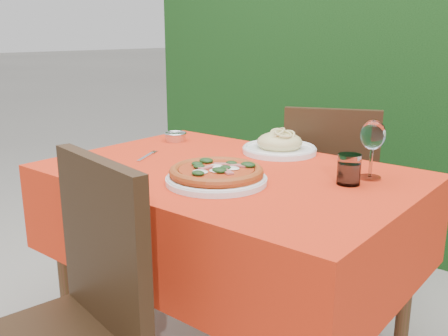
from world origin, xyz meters
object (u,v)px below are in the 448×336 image
Objects in this scene: pizza_plate at (216,174)px; pasta_plate at (279,145)px; chair_far at (330,189)px; chair_near at (70,314)px; fork at (145,157)px; steel_ramekin at (175,137)px; wine_glass at (373,137)px; water_glass at (349,171)px.

pasta_plate is at bearing 98.42° from pizza_plate.
pasta_plate is at bearing 58.99° from chair_far.
chair_near is 1.01× the size of chair_far.
pasta_plate is (-0.05, -0.37, 0.26)m from chair_far.
fork is 0.32m from steel_ramekin.
wine_glass is at bearing -1.29° from steel_ramekin.
chair_far is 0.74m from water_glass.
steel_ramekin is at bearing 88.07° from fork.
pizza_plate is 1.90× the size of fork.
pizza_plate is 0.52m from wine_glass.
steel_ramekin is at bearing -168.14° from pasta_plate.
fork is at bearing -167.46° from water_glass.
wine_glass is at bearing -6.07° from fork.
chair_near is 3.11× the size of pasta_plate.
chair_far is 3.07× the size of pasta_plate.
water_glass is at bearing 76.45° from chair_near.
chair_near reaches higher than pasta_plate.
pizza_plate is 3.85× the size of steel_ramekin.
chair_far is 9.83× the size of steel_ramekin.
chair_far reaches higher than pizza_plate.
water_glass is 0.49× the size of wine_glass.
wine_glass reaches higher than steel_ramekin.
fork is at bearing -132.01° from pasta_plate.
pizza_plate is at bearing 67.77° from chair_far.
steel_ramekin is at bearing 145.68° from pizza_plate.
chair_far is 0.88m from pizza_plate.
chair_far is 4.58× the size of wine_glass.
pasta_plate is 0.49m from steel_ramekin.
fork is at bearing -160.88° from wine_glass.
pasta_plate is 1.49× the size of wine_glass.
chair_near reaches higher than pizza_plate.
chair_near is at bearing -82.94° from fork.
chair_far is 4.86× the size of fork.
pasta_plate is at bearing 103.20° from chair_near.
chair_far reaches higher than fork.
fork is at bearing -66.74° from steel_ramekin.
chair_near is 9.44× the size of water_glass.
pizza_plate is at bearing -142.91° from water_glass.
chair_far is 0.45m from pasta_plate.
water_glass is 0.14m from wine_glass.
chair_far is at bearing 128.23° from wine_glass.
wine_glass is at bearing -15.72° from pasta_plate.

